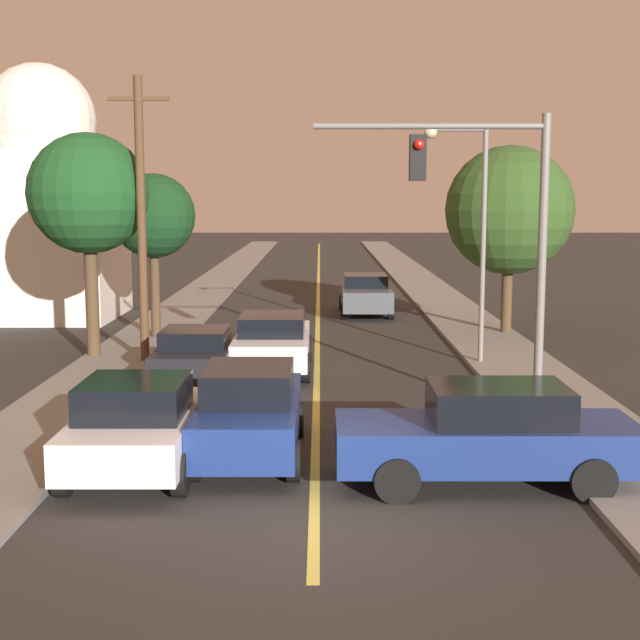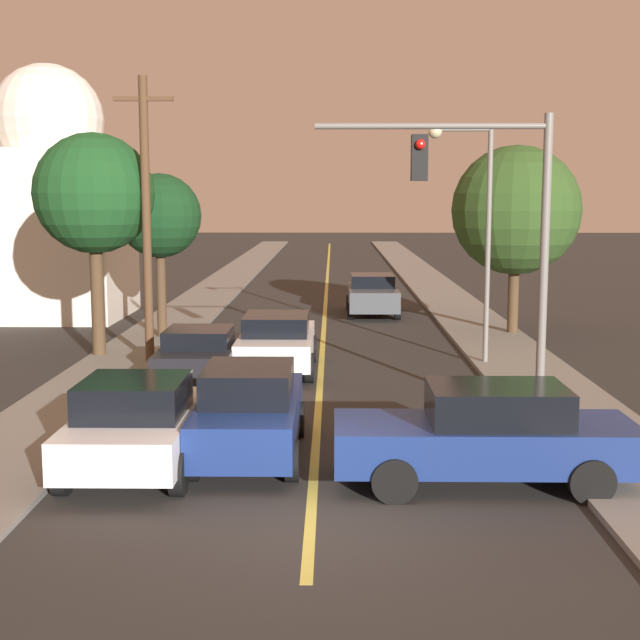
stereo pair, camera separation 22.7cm
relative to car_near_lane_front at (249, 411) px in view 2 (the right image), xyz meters
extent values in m
plane|color=#2D2B28|center=(1.16, -3.23, -0.84)|extent=(200.00, 200.00, 0.00)
cube|color=#2D2B28|center=(1.16, 32.77, -0.84)|extent=(8.26, 80.00, 0.01)
cube|color=#D1C14C|center=(1.16, 32.77, -0.83)|extent=(0.16, 76.00, 0.00)
cube|color=gray|center=(-4.22, 32.77, -0.78)|extent=(2.50, 80.00, 0.12)
cube|color=gray|center=(6.53, 32.77, -0.78)|extent=(2.50, 80.00, 0.12)
cube|color=navy|center=(0.00, 0.04, -0.13)|extent=(1.71, 4.36, 0.75)
cube|color=black|center=(0.00, -0.14, 0.54)|extent=(1.51, 1.96, 0.58)
cylinder|color=black|center=(-0.81, 1.39, -0.50)|extent=(0.22, 0.69, 0.69)
cylinder|color=black|center=(0.81, 1.39, -0.50)|extent=(0.22, 0.69, 0.69)
cylinder|color=black|center=(-0.81, -1.31, -0.50)|extent=(0.22, 0.69, 0.69)
cylinder|color=black|center=(0.81, -1.31, -0.50)|extent=(0.22, 0.69, 0.69)
cube|color=white|center=(0.00, 7.81, -0.13)|extent=(1.88, 4.54, 0.67)
cube|color=black|center=(0.00, 7.63, 0.45)|extent=(1.65, 2.04, 0.50)
cylinder|color=black|center=(-0.89, 9.22, -0.47)|extent=(0.22, 0.75, 0.75)
cylinder|color=black|center=(0.89, 9.22, -0.47)|extent=(0.22, 0.75, 0.75)
cylinder|color=black|center=(-0.89, 6.40, -0.47)|extent=(0.22, 0.75, 0.75)
cylinder|color=black|center=(0.89, 6.40, -0.47)|extent=(0.22, 0.75, 0.75)
cube|color=white|center=(-1.82, -0.79, -0.15)|extent=(1.90, 3.99, 0.66)
cube|color=black|center=(-1.82, -0.95, 0.47)|extent=(1.67, 1.80, 0.59)
cylinder|color=black|center=(-2.72, 0.45, -0.48)|extent=(0.22, 0.73, 0.73)
cylinder|color=black|center=(-0.91, 0.45, -0.48)|extent=(0.22, 0.73, 0.73)
cylinder|color=black|center=(-2.72, -2.03, -0.48)|extent=(0.22, 0.73, 0.73)
cylinder|color=black|center=(-0.91, -2.03, -0.48)|extent=(0.22, 0.73, 0.73)
cube|color=black|center=(-1.82, 6.36, -0.20)|extent=(1.79, 3.82, 0.61)
cube|color=black|center=(-1.82, 6.21, 0.33)|extent=(1.58, 1.72, 0.43)
cylinder|color=black|center=(-2.67, 7.55, -0.50)|extent=(0.22, 0.68, 0.68)
cylinder|color=black|center=(-0.97, 7.55, -0.50)|extent=(0.22, 0.68, 0.68)
cylinder|color=black|center=(-2.67, 5.18, -0.50)|extent=(0.22, 0.68, 0.68)
cylinder|color=black|center=(-0.97, 5.18, -0.50)|extent=(0.22, 0.68, 0.68)
cube|color=#474C51|center=(3.01, 19.14, -0.14)|extent=(1.86, 4.45, 0.78)
cube|color=black|center=(3.01, 19.32, 0.48)|extent=(1.64, 2.00, 0.47)
cylinder|color=black|center=(3.90, 17.76, -0.53)|extent=(0.22, 0.62, 0.62)
cylinder|color=black|center=(2.13, 17.76, -0.53)|extent=(0.22, 0.62, 0.62)
cylinder|color=black|center=(3.90, 20.52, -0.53)|extent=(0.22, 0.62, 0.62)
cylinder|color=black|center=(2.13, 20.52, -0.53)|extent=(0.22, 0.62, 0.62)
cube|color=navy|center=(3.88, -1.49, -0.14)|extent=(4.78, 1.78, 0.70)
cube|color=black|center=(4.07, -1.49, 0.50)|extent=(2.15, 1.56, 0.59)
cylinder|color=black|center=(2.40, -2.33, -0.49)|extent=(0.70, 0.22, 0.70)
cylinder|color=black|center=(2.40, -0.64, -0.49)|extent=(0.70, 0.22, 0.70)
cylinder|color=black|center=(5.37, -2.33, -0.49)|extent=(0.70, 0.22, 0.70)
cylinder|color=black|center=(5.37, -0.64, -0.49)|extent=(0.70, 0.22, 0.70)
cylinder|color=slate|center=(5.68, 2.53, 2.32)|extent=(0.18, 0.18, 6.09)
cylinder|color=slate|center=(3.40, 2.53, 5.11)|extent=(4.58, 0.12, 0.12)
cube|color=black|center=(3.17, 2.53, 4.50)|extent=(0.32, 0.28, 0.90)
sphere|color=red|center=(3.17, 2.35, 4.75)|extent=(0.20, 0.20, 0.20)
cylinder|color=slate|center=(5.63, 8.71, 2.46)|extent=(0.14, 0.14, 6.36)
cylinder|color=slate|center=(4.90, 8.71, 5.49)|extent=(1.47, 0.09, 0.09)
sphere|color=beige|center=(4.16, 8.71, 5.44)|extent=(0.36, 0.36, 0.36)
cylinder|color=#513823|center=(-3.57, 8.80, 3.09)|extent=(0.24, 0.24, 7.63)
cube|color=#513823|center=(-3.57, 8.80, 6.31)|extent=(1.60, 0.12, 0.12)
cylinder|color=#4C3823|center=(-5.19, 9.64, 0.97)|extent=(0.37, 0.37, 3.38)
sphere|color=#19471E|center=(-5.19, 9.64, 3.83)|extent=(3.35, 3.35, 3.35)
cylinder|color=#4C3823|center=(-4.02, 12.94, 0.74)|extent=(0.30, 0.30, 2.93)
sphere|color=#143819|center=(-4.02, 12.94, 3.14)|extent=(2.66, 2.66, 2.66)
cylinder|color=#4C3823|center=(7.43, 14.02, 0.55)|extent=(0.35, 0.35, 2.54)
sphere|color=#2D4C1E|center=(7.43, 14.02, 3.29)|extent=(4.20, 4.20, 4.20)
cube|color=silver|center=(-9.15, 18.38, 2.29)|extent=(5.35, 5.35, 6.27)
sphere|color=silver|center=(-9.15, 18.38, 6.55)|extent=(4.10, 4.10, 4.10)
camera|label=1|loc=(1.24, -15.28, 3.77)|focal=50.00mm
camera|label=2|loc=(1.47, -15.28, 3.77)|focal=50.00mm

